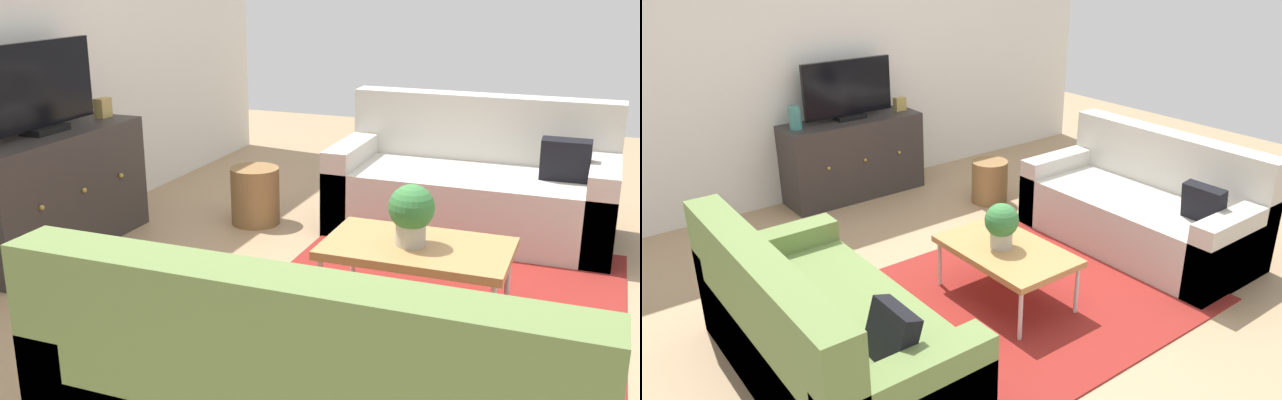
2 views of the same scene
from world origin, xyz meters
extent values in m
plane|color=tan|center=(0.00, 0.00, 0.00)|extent=(10.00, 10.00, 0.00)
cube|color=silver|center=(0.00, 2.55, 1.35)|extent=(6.40, 0.12, 2.70)
cube|color=maroon|center=(0.00, -0.15, 0.01)|extent=(2.50, 1.90, 0.01)
cube|color=olive|center=(-1.35, -0.10, 0.22)|extent=(0.89, 1.82, 0.44)
cube|color=olive|center=(-1.70, -0.10, 0.44)|extent=(0.20, 1.82, 0.89)
cube|color=olive|center=(-1.35, 0.72, 0.29)|extent=(0.89, 0.18, 0.58)
cube|color=black|center=(-1.30, -0.68, 0.56)|extent=(0.18, 0.30, 0.32)
cube|color=beige|center=(1.35, -0.10, 0.22)|extent=(0.89, 1.82, 0.44)
cube|color=beige|center=(1.70, -0.10, 0.44)|extent=(0.20, 1.82, 0.89)
cube|color=beige|center=(1.35, 0.72, 0.29)|extent=(0.89, 0.18, 0.58)
cube|color=beige|center=(1.35, -0.92, 0.29)|extent=(0.89, 0.18, 0.58)
cube|color=black|center=(1.30, -0.68, 0.56)|extent=(0.14, 0.30, 0.31)
cube|color=#B7844C|center=(-0.04, -0.08, 0.38)|extent=(0.58, 0.93, 0.04)
cylinder|color=silver|center=(-0.29, -0.51, 0.18)|extent=(0.03, 0.03, 0.36)
cylinder|color=silver|center=(0.21, -0.51, 0.18)|extent=(0.03, 0.03, 0.36)
cylinder|color=silver|center=(-0.29, 0.34, 0.18)|extent=(0.03, 0.03, 0.36)
cylinder|color=silver|center=(0.21, 0.34, 0.18)|extent=(0.03, 0.03, 0.36)
cylinder|color=#B7B2A8|center=(-0.06, -0.05, 0.45)|extent=(0.15, 0.15, 0.11)
sphere|color=#387A3D|center=(-0.06, -0.05, 0.60)|extent=(0.23, 0.23, 0.23)
cube|color=#332D2B|center=(0.09, 2.27, 0.38)|extent=(1.33, 0.44, 0.76)
sphere|color=#B79338|center=(-0.28, 2.04, 0.42)|extent=(0.03, 0.03, 0.03)
sphere|color=#B79338|center=(0.09, 2.04, 0.42)|extent=(0.03, 0.03, 0.03)
sphere|color=#B79338|center=(0.46, 2.04, 0.42)|extent=(0.03, 0.03, 0.03)
cube|color=black|center=(0.09, 2.29, 0.78)|extent=(0.28, 0.16, 0.04)
cube|color=black|center=(0.09, 2.29, 1.05)|extent=(0.88, 0.04, 0.51)
cylinder|color=teal|center=(-0.46, 2.27, 0.86)|extent=(0.11, 0.11, 0.21)
cube|color=tan|center=(0.63, 2.27, 0.82)|extent=(0.11, 0.07, 0.13)
cylinder|color=olive|center=(1.01, 1.34, 0.20)|extent=(0.34, 0.34, 0.40)
camera|label=1|loc=(-3.44, -0.91, 1.71)|focal=41.78mm
camera|label=2|loc=(-2.56, -2.86, 2.30)|focal=35.05mm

